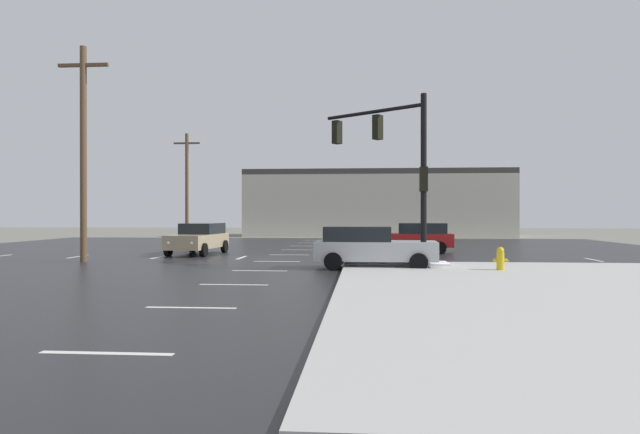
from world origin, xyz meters
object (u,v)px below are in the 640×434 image
object	(u,v)px
traffic_signal_mast	(396,155)
sedan_silver	(371,246)
sedan_tan	(199,238)
utility_pole_mid	(83,149)
sedan_red	(413,237)
fire_hydrant	(500,258)
utility_pole_distant	(187,184)

from	to	relation	value
traffic_signal_mast	sedan_silver	bearing A→B (deg)	54.84
sedan_tan	utility_pole_mid	xyz separation A→B (m)	(-3.53, -5.03, 3.98)
sedan_red	utility_pole_mid	distance (m)	16.62
traffic_signal_mast	fire_hydrant	xyz separation A→B (m)	(3.50, -1.64, -3.77)
fire_hydrant	utility_pole_distant	distance (m)	32.49
sedan_red	sedan_silver	bearing A→B (deg)	80.51
utility_pole_mid	utility_pole_distant	distance (m)	22.59
sedan_silver	utility_pole_distant	distance (m)	28.88
fire_hydrant	utility_pole_mid	size ratio (longest dim) A/B	0.09
sedan_silver	utility_pole_distant	world-z (taller)	utility_pole_distant
sedan_red	utility_pole_mid	xyz separation A→B (m)	(-14.58, -6.92, 3.98)
sedan_tan	sedan_silver	distance (m)	11.18
fire_hydrant	utility_pole_mid	xyz separation A→B (m)	(-16.66, 3.33, 4.30)
utility_pole_mid	utility_pole_distant	size ratio (longest dim) A/B	1.05
sedan_red	utility_pole_distant	xyz separation A→B (m)	(-17.30, 15.50, 3.75)
sedan_red	traffic_signal_mast	bearing A→B (deg)	85.94
utility_pole_mid	fire_hydrant	bearing A→B (deg)	-11.30
sedan_tan	sedan_red	world-z (taller)	same
traffic_signal_mast	utility_pole_distant	size ratio (longest dim) A/B	0.72
sedan_red	utility_pole_mid	bearing A→B (deg)	30.66
sedan_silver	utility_pole_mid	bearing A→B (deg)	172.58
sedan_silver	utility_pole_distant	xyz separation A→B (m)	(-14.95, 24.42, 3.75)
utility_pole_mid	utility_pole_distant	world-z (taller)	utility_pole_mid
sedan_tan	utility_pole_distant	distance (m)	18.86
traffic_signal_mast	sedan_red	world-z (taller)	traffic_signal_mast
sedan_tan	utility_pole_distant	bearing A→B (deg)	-155.60
sedan_silver	utility_pole_distant	size ratio (longest dim) A/B	0.52
traffic_signal_mast	sedan_silver	xyz separation A→B (m)	(-0.93, -0.31, -3.46)
sedan_tan	sedan_silver	size ratio (longest dim) A/B	1.01
fire_hydrant	sedan_silver	world-z (taller)	sedan_silver
fire_hydrant	sedan_red	xyz separation A→B (m)	(-2.08, 10.25, 0.32)
utility_pole_mid	sedan_red	bearing A→B (deg)	25.40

